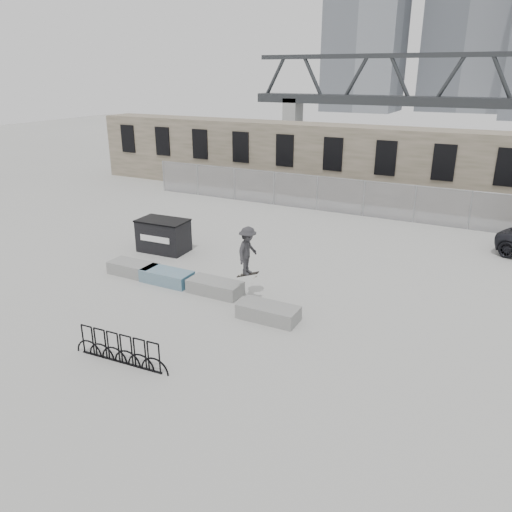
{
  "coord_description": "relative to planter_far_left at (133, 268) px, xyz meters",
  "views": [
    {
      "loc": [
        9.89,
        -14.19,
        7.61
      ],
      "look_at": [
        2.05,
        0.9,
        1.3
      ],
      "focal_mm": 35.0,
      "sensor_mm": 36.0,
      "label": 1
    }
  ],
  "objects": [
    {
      "name": "ground",
      "position": [
        2.92,
        0.1,
        -0.27
      ],
      "size": [
        120.0,
        120.0,
        0.0
      ],
      "primitive_type": "plane",
      "color": "#AAAAA5",
      "rests_on": "ground"
    },
    {
      "name": "stone_wall",
      "position": [
        2.92,
        16.34,
        1.99
      ],
      "size": [
        36.0,
        2.58,
        4.5
      ],
      "color": "#69604D",
      "rests_on": "ground"
    },
    {
      "name": "chainlink_fence",
      "position": [
        2.92,
        12.6,
        0.77
      ],
      "size": [
        22.06,
        0.06,
        2.02
      ],
      "color": "gray",
      "rests_on": "ground"
    },
    {
      "name": "planter_far_left",
      "position": [
        0.0,
        0.0,
        0.0
      ],
      "size": [
        2.0,
        0.9,
        0.49
      ],
      "color": "gray",
      "rests_on": "ground"
    },
    {
      "name": "planter_center_left",
      "position": [
        1.69,
        -0.06,
        0.0
      ],
      "size": [
        2.0,
        0.9,
        0.49
      ],
      "color": "#2C6384",
      "rests_on": "ground"
    },
    {
      "name": "planter_center_right",
      "position": [
        3.84,
        -0.05,
        0.0
      ],
      "size": [
        2.0,
        0.9,
        0.49
      ],
      "color": "gray",
      "rests_on": "ground"
    },
    {
      "name": "planter_offset",
      "position": [
        6.45,
        -0.97,
        0.0
      ],
      "size": [
        2.0,
        0.9,
        0.49
      ],
      "color": "gray",
      "rests_on": "ground"
    },
    {
      "name": "dumpster",
      "position": [
        -0.62,
        2.81,
        0.47
      ],
      "size": [
        2.27,
        1.45,
        1.45
      ],
      "rotation": [
        0.0,
        0.0,
        0.05
      ],
      "color": "black",
      "rests_on": "ground"
    },
    {
      "name": "bike_rack",
      "position": [
        3.97,
        -5.19,
        0.17
      ],
      "size": [
        3.14,
        0.22,
        0.9
      ],
      "rotation": [
        0.0,
        0.0,
        0.05
      ],
      "color": "black",
      "rests_on": "ground"
    },
    {
      "name": "skateboarder",
      "position": [
        5.18,
        0.01,
        1.59
      ],
      "size": [
        0.79,
        1.11,
        1.86
      ],
      "rotation": [
        0.0,
        0.0,
        1.59
      ],
      "color": "#2E2E31",
      "rests_on": "ground"
    }
  ]
}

